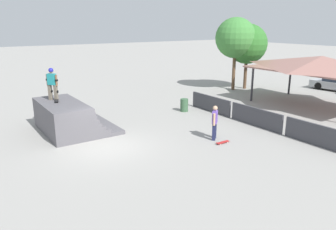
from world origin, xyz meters
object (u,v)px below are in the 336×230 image
Objects in this scene: skater_on_deck at (52,82)px; tree_beside_pavilion at (247,44)px; skateboard_on_deck at (57,101)px; skateboard_on_ground at (222,142)px; tree_far_back at (236,38)px; bystander_walking at (215,121)px; trash_bin at (184,105)px.

tree_beside_pavilion reaches higher than skater_on_deck.
skateboard_on_deck reaches higher than skateboard_on_ground.
skater_on_deck reaches higher than skateboard_on_ground.
tree_far_back is at bearing 61.20° from skater_on_deck.
tree_far_back reaches higher than skateboard_on_deck.
tree_beside_pavilion is 0.91× the size of tree_far_back.
tree_far_back is at bearing -137.89° from skateboard_on_ground.
bystander_walking reaches higher than trash_bin.
bystander_walking is at bearing -48.78° from tree_far_back.
trash_bin is at bearing 27.48° from bystander_walking.
skateboard_on_deck is 0.13× the size of tree_far_back.
trash_bin is (1.03, 8.18, -2.22)m from skater_on_deck.
tree_far_back reaches higher than trash_bin.
tree_far_back is at bearing 114.15° from trash_bin.
skater_on_deck is 16.66m from tree_far_back.
skateboard_on_ground is 0.14× the size of tree_beside_pavilion.
tree_beside_pavilion is at bearing 59.79° from skater_on_deck.
tree_far_back is (-9.65, 10.29, 4.43)m from skateboard_on_ground.
skater_on_deck is at bearing -80.87° from tree_far_back.
skateboard_on_ground is 0.13× the size of tree_far_back.
tree_far_back reaches higher than tree_beside_pavilion.
skateboard_on_deck is 9.03m from skateboard_on_ground.
skater_on_deck reaches higher than skateboard_on_deck.
tree_far_back reaches higher than skateboard_on_ground.
skater_on_deck is at bearing -82.28° from tree_beside_pavilion.
bystander_walking is 2.06× the size of trash_bin.
skater_on_deck is 2.16× the size of skateboard_on_deck.
bystander_walking is 14.01m from tree_far_back.
skateboard_on_ground is (7.02, 6.06, -2.59)m from skater_on_deck.
tree_beside_pavilion reaches higher than skateboard_on_ground.
skateboard_on_ground is 0.92× the size of trash_bin.
tree_far_back is (-0.25, -1.23, 0.53)m from tree_beside_pavilion.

